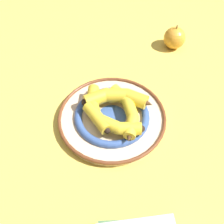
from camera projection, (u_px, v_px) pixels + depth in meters
ground_plane at (109, 113)px, 0.76m from camera, size 2.80×2.80×0.00m
decorative_bowl at (112, 117)px, 0.73m from camera, size 0.30×0.30×0.03m
banana_a at (109, 121)px, 0.68m from camera, size 0.15×0.14×0.03m
banana_b at (128, 111)px, 0.70m from camera, size 0.20×0.07×0.03m
banana_c at (117, 98)px, 0.73m from camera, size 0.10×0.19×0.04m
banana_d at (95, 108)px, 0.71m from camera, size 0.18×0.05×0.03m
apple at (174, 38)px, 0.92m from camera, size 0.08×0.08×0.09m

